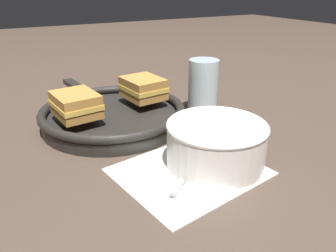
{
  "coord_description": "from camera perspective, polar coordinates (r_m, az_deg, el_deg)",
  "views": [
    {
      "loc": [
        -0.25,
        -0.45,
        0.29
      ],
      "look_at": [
        0.01,
        0.03,
        0.04
      ],
      "focal_mm": 35.0,
      "sensor_mm": 36.0,
      "label": 1
    }
  ],
  "objects": [
    {
      "name": "sandwich_near_left",
      "position": [
        0.75,
        -4.36,
        6.62
      ],
      "size": [
        0.09,
        0.1,
        0.05
      ],
      "rotation": [
        0.0,
        0.0,
        1.69
      ],
      "color": "#B27A38",
      "rests_on": "skillet"
    },
    {
      "name": "spoon",
      "position": [
        0.57,
        5.57,
        -5.2
      ],
      "size": [
        0.15,
        0.12,
        0.01
      ],
      "rotation": [
        0.0,
        0.0,
        0.66
      ],
      "color": "#9E9EA3",
      "rests_on": "napkin"
    },
    {
      "name": "soup_bowl",
      "position": [
        0.54,
        8.37,
        -2.81
      ],
      "size": [
        0.17,
        0.17,
        0.08
      ],
      "color": "silver",
      "rests_on": "ground_plane"
    },
    {
      "name": "drinking_glass",
      "position": [
        0.77,
        6.12,
        6.83
      ],
      "size": [
        0.07,
        0.07,
        0.13
      ],
      "color": "silver",
      "rests_on": "ground_plane"
    },
    {
      "name": "ground_plane",
      "position": [
        0.59,
        0.32,
        -5.08
      ],
      "size": [
        4.0,
        4.0,
        0.0
      ],
      "primitive_type": "plane",
      "color": "#47382D"
    },
    {
      "name": "sandwich_near_right",
      "position": [
        0.67,
        -15.75,
        3.62
      ],
      "size": [
        0.09,
        0.1,
        0.05
      ],
      "rotation": [
        0.0,
        0.0,
        4.83
      ],
      "color": "#B27A38",
      "rests_on": "skillet"
    },
    {
      "name": "napkin",
      "position": [
        0.54,
        3.26,
        -7.96
      ],
      "size": [
        0.25,
        0.22,
        0.0
      ],
      "color": "white",
      "rests_on": "ground_plane"
    },
    {
      "name": "skillet",
      "position": [
        0.72,
        -9.58,
        1.98
      ],
      "size": [
        0.31,
        0.44,
        0.04
      ],
      "color": "black",
      "rests_on": "ground_plane"
    }
  ]
}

